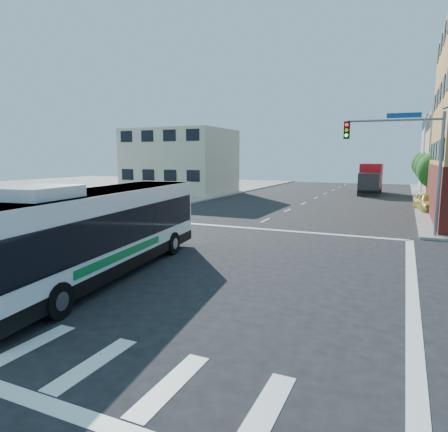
% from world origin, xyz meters
% --- Properties ---
extents(ground, '(120.00, 120.00, 0.00)m').
position_xyz_m(ground, '(0.00, 0.00, 0.00)').
color(ground, black).
rests_on(ground, ground).
extents(sidewalk_nw, '(50.00, 50.00, 0.15)m').
position_xyz_m(sidewalk_nw, '(-35.00, 35.00, 0.07)').
color(sidewalk_nw, gray).
rests_on(sidewalk_nw, ground).
extents(building_west, '(12.06, 10.06, 8.00)m').
position_xyz_m(building_west, '(-17.02, 29.98, 4.01)').
color(building_west, beige).
rests_on(building_west, ground).
extents(signal_mast_ne, '(7.91, 1.13, 8.07)m').
position_xyz_m(signal_mast_ne, '(9.08, 10.62, 4.98)').
color(signal_mast_ne, slate).
rests_on(signal_mast_ne, ground).
extents(street_tree_a, '(3.60, 3.60, 5.53)m').
position_xyz_m(street_tree_a, '(11.90, 27.92, 3.59)').
color(street_tree_a, '#342513').
rests_on(street_tree_a, ground).
extents(street_tree_b, '(3.80, 3.80, 5.79)m').
position_xyz_m(street_tree_b, '(11.90, 35.92, 3.75)').
color(street_tree_b, '#342513').
rests_on(street_tree_b, ground).
extents(street_tree_c, '(3.40, 3.40, 5.29)m').
position_xyz_m(street_tree_c, '(11.90, 43.92, 3.46)').
color(street_tree_c, '#342513').
rests_on(street_tree_c, ground).
extents(street_tree_d, '(4.00, 4.00, 6.03)m').
position_xyz_m(street_tree_d, '(11.90, 51.92, 3.88)').
color(street_tree_d, '#342513').
rests_on(street_tree_d, ground).
extents(transit_bus, '(4.30, 12.63, 3.67)m').
position_xyz_m(transit_bus, '(-1.39, -2.74, 1.79)').
color(transit_bus, black).
rests_on(transit_bus, ground).
extents(box_truck, '(2.59, 8.38, 3.76)m').
position_xyz_m(box_truck, '(5.19, 38.86, 1.82)').
color(box_truck, '#242429').
rests_on(box_truck, ground).
extents(parked_car, '(2.75, 4.97, 1.60)m').
position_xyz_m(parked_car, '(11.07, 23.14, 0.80)').
color(parked_car, '#D8C74D').
rests_on(parked_car, ground).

